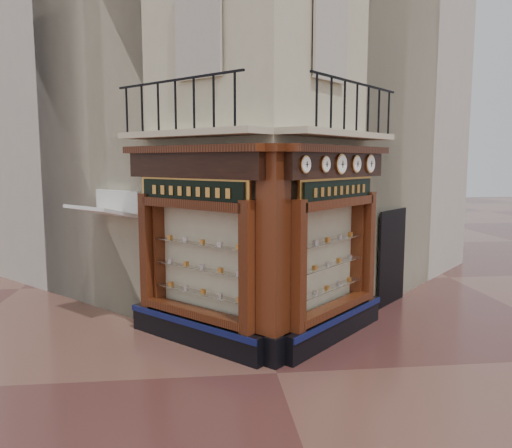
{
  "coord_description": "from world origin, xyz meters",
  "views": [
    {
      "loc": [
        -1.26,
        -8.22,
        3.68
      ],
      "look_at": [
        -0.15,
        2.0,
        2.38
      ],
      "focal_mm": 35.0,
      "sensor_mm": 36.0,
      "label": 1
    }
  ],
  "objects": [
    {
      "name": "clock_d",
      "position": [
        1.91,
        1.81,
        3.62
      ],
      "size": [
        0.29,
        0.29,
        0.36
      ],
      "rotation": [
        0.0,
        0.0,
        0.79
      ],
      "color": "#D49046",
      "rests_on": "ground"
    },
    {
      "name": "neighbour_right",
      "position": [
        2.47,
        8.63,
        5.5
      ],
      "size": [
        11.31,
        11.31,
        11.0
      ],
      "primitive_type": "cube",
      "rotation": [
        0.0,
        0.0,
        0.79
      ],
      "color": "#B3AC9C",
      "rests_on": "ground"
    },
    {
      "name": "shopfront_left",
      "position": [
        -1.41,
        1.57,
        1.98
      ],
      "size": [
        2.86,
        2.86,
        3.98
      ],
      "rotation": [
        0.0,
        0.0,
        2.36
      ],
      "color": "black",
      "rests_on": "ground"
    },
    {
      "name": "clock_b",
      "position": [
        1.04,
        0.94,
        3.62
      ],
      "size": [
        0.26,
        0.26,
        0.31
      ],
      "rotation": [
        0.0,
        0.0,
        0.79
      ],
      "color": "#D49046",
      "rests_on": "ground"
    },
    {
      "name": "main_building",
      "position": [
        0.0,
        6.16,
        6.0
      ],
      "size": [
        11.31,
        11.31,
        12.0
      ],
      "primitive_type": "cube",
      "rotation": [
        0.0,
        0.0,
        0.79
      ],
      "color": "beige",
      "rests_on": "ground"
    },
    {
      "name": "shopfront_right",
      "position": [
        1.41,
        1.57,
        1.98
      ],
      "size": [
        2.86,
        2.86,
        3.98
      ],
      "rotation": [
        0.0,
        0.0,
        0.79
      ],
      "color": "black",
      "rests_on": "ground"
    },
    {
      "name": "ground",
      "position": [
        0.0,
        0.0,
        0.0
      ],
      "size": [
        80.0,
        80.0,
        0.0
      ],
      "primitive_type": "plane",
      "color": "#492522",
      "rests_on": "ground"
    },
    {
      "name": "clock_a",
      "position": [
        0.56,
        0.46,
        3.62
      ],
      "size": [
        0.26,
        0.26,
        0.31
      ],
      "rotation": [
        0.0,
        0.0,
        0.79
      ],
      "color": "#D49046",
      "rests_on": "ground"
    },
    {
      "name": "awning",
      "position": [
        -3.53,
        3.33,
        0.0
      ],
      "size": [
        1.78,
        1.78,
        0.3
      ],
      "primitive_type": null,
      "rotation": [
        0.24,
        0.0,
        2.36
      ],
      "color": "silver",
      "rests_on": "ground"
    },
    {
      "name": "clock_c",
      "position": [
        1.46,
        1.36,
        3.62
      ],
      "size": [
        0.32,
        0.32,
        0.4
      ],
      "rotation": [
        0.0,
        0.0,
        0.79
      ],
      "color": "#D49046",
      "rests_on": "ground"
    },
    {
      "name": "corner_pilaster",
      "position": [
        0.0,
        0.5,
        1.95
      ],
      "size": [
        0.85,
        0.85,
        3.98
      ],
      "rotation": [
        0.0,
        0.0,
        0.79
      ],
      "color": "black",
      "rests_on": "ground"
    },
    {
      "name": "neighbour_left",
      "position": [
        -2.47,
        8.63,
        5.5
      ],
      "size": [
        11.31,
        11.31,
        11.0
      ],
      "primitive_type": "cube",
      "rotation": [
        0.0,
        0.0,
        0.79
      ],
      "color": "#B3AC9C",
      "rests_on": "ground"
    },
    {
      "name": "signboard_left",
      "position": [
        -1.46,
        1.51,
        3.1
      ],
      "size": [
        2.12,
        2.12,
        0.57
      ],
      "rotation": [
        0.0,
        0.0,
        2.36
      ],
      "color": "gold",
      "rests_on": "ground"
    },
    {
      "name": "clock_e",
      "position": [
        2.36,
        2.25,
        3.62
      ],
      "size": [
        0.32,
        0.32,
        0.4
      ],
      "rotation": [
        0.0,
        0.0,
        0.79
      ],
      "color": "#D49046",
      "rests_on": "ground"
    },
    {
      "name": "balcony",
      "position": [
        0.0,
        1.49,
        4.22
      ],
      "size": [
        5.94,
        2.97,
        1.03
      ],
      "color": "beige",
      "rests_on": "ground"
    },
    {
      "name": "signboard_right",
      "position": [
        1.46,
        1.51,
        3.1
      ],
      "size": [
        2.02,
        2.02,
        0.54
      ],
      "rotation": [
        0.0,
        0.0,
        0.79
      ],
      "color": "gold",
      "rests_on": "ground"
    }
  ]
}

